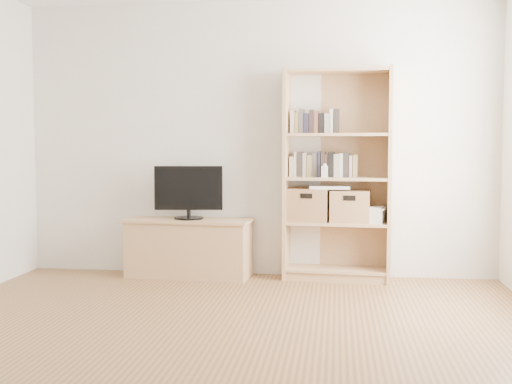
% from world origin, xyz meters
% --- Properties ---
extents(floor, '(4.50, 5.00, 0.01)m').
position_xyz_m(floor, '(0.00, 0.00, 0.00)').
color(floor, brown).
rests_on(floor, ground).
extents(back_wall, '(4.50, 0.02, 2.60)m').
position_xyz_m(back_wall, '(0.00, 2.50, 1.30)').
color(back_wall, white).
rests_on(back_wall, floor).
extents(tv_stand, '(1.18, 0.52, 0.53)m').
position_xyz_m(tv_stand, '(-0.63, 2.29, 0.26)').
color(tv_stand, tan).
rests_on(tv_stand, floor).
extents(bookshelf, '(1.00, 0.42, 1.95)m').
position_xyz_m(bookshelf, '(0.76, 2.33, 0.97)').
color(bookshelf, tan).
rests_on(bookshelf, floor).
extents(television, '(0.64, 0.12, 0.50)m').
position_xyz_m(television, '(-0.63, 2.29, 0.80)').
color(television, black).
rests_on(television, tv_stand).
extents(books_row_mid, '(0.85, 0.26, 0.22)m').
position_xyz_m(books_row_mid, '(0.76, 2.35, 1.06)').
color(books_row_mid, '#A29E8A').
rests_on(books_row_mid, bookshelf).
extents(books_row_upper, '(0.40, 0.19, 0.20)m').
position_xyz_m(books_row_upper, '(0.55, 2.36, 1.46)').
color(books_row_upper, '#A29E8A').
rests_on(books_row_upper, bookshelf).
extents(baby_monitor, '(0.06, 0.04, 0.10)m').
position_xyz_m(baby_monitor, '(0.65, 2.23, 1.00)').
color(baby_monitor, white).
rests_on(baby_monitor, bookshelf).
extents(basket_left, '(0.41, 0.35, 0.31)m').
position_xyz_m(basket_left, '(0.50, 2.34, 0.69)').
color(basket_left, '#A56E4A').
rests_on(basket_left, bookshelf).
extents(basket_right, '(0.37, 0.32, 0.29)m').
position_xyz_m(basket_right, '(0.88, 2.31, 0.69)').
color(basket_right, '#A56E4A').
rests_on(basket_right, bookshelf).
extents(laptop, '(0.37, 0.26, 0.03)m').
position_xyz_m(laptop, '(0.69, 2.31, 0.86)').
color(laptop, white).
rests_on(laptop, basket_left).
extents(magazine_stack, '(0.24, 0.30, 0.12)m').
position_xyz_m(magazine_stack, '(1.10, 2.30, 0.60)').
color(magazine_stack, silver).
rests_on(magazine_stack, bookshelf).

